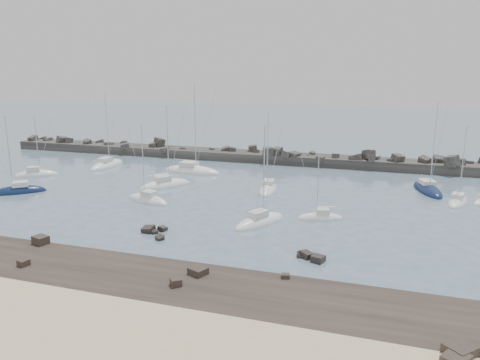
{
  "coord_description": "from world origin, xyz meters",
  "views": [
    {
      "loc": [
        20.95,
        -55.69,
        19.01
      ],
      "look_at": [
        -1.09,
        12.0,
        2.04
      ],
      "focal_mm": 35.0,
      "sensor_mm": 36.0,
      "label": 1
    }
  ],
  "objects_px": {
    "sailboat_1": "(107,166)",
    "sailboat_4": "(192,172)",
    "sailboat_3": "(165,186)",
    "sailboat_7": "(260,222)",
    "sailboat_5": "(148,201)",
    "sailboat_6": "(268,190)",
    "sailboat_10": "(458,202)",
    "sailboat_9": "(320,218)",
    "sailboat_0": "(36,175)",
    "sailboat_2": "(18,192)",
    "sailboat_8": "(427,190)"
  },
  "relations": [
    {
      "from": "sailboat_3",
      "to": "sailboat_7",
      "type": "bearing_deg",
      "value": -33.96
    },
    {
      "from": "sailboat_2",
      "to": "sailboat_7",
      "type": "height_order",
      "value": "sailboat_7"
    },
    {
      "from": "sailboat_5",
      "to": "sailboat_4",
      "type": "bearing_deg",
      "value": 95.4
    },
    {
      "from": "sailboat_5",
      "to": "sailboat_6",
      "type": "distance_m",
      "value": 19.1
    },
    {
      "from": "sailboat_0",
      "to": "sailboat_10",
      "type": "bearing_deg",
      "value": 3.71
    },
    {
      "from": "sailboat_6",
      "to": "sailboat_9",
      "type": "height_order",
      "value": "sailboat_6"
    },
    {
      "from": "sailboat_0",
      "to": "sailboat_3",
      "type": "distance_m",
      "value": 25.9
    },
    {
      "from": "sailboat_4",
      "to": "sailboat_6",
      "type": "bearing_deg",
      "value": -26.94
    },
    {
      "from": "sailboat_2",
      "to": "sailboat_3",
      "type": "height_order",
      "value": "sailboat_3"
    },
    {
      "from": "sailboat_0",
      "to": "sailboat_10",
      "type": "xyz_separation_m",
      "value": [
        70.88,
        4.59,
        -0.02
      ]
    },
    {
      "from": "sailboat_2",
      "to": "sailboat_9",
      "type": "distance_m",
      "value": 47.22
    },
    {
      "from": "sailboat_1",
      "to": "sailboat_7",
      "type": "xyz_separation_m",
      "value": [
        38.64,
        -24.7,
        0.0
      ]
    },
    {
      "from": "sailboat_4",
      "to": "sailboat_6",
      "type": "distance_m",
      "value": 19.2
    },
    {
      "from": "sailboat_1",
      "to": "sailboat_7",
      "type": "bearing_deg",
      "value": -32.59
    },
    {
      "from": "sailboat_5",
      "to": "sailboat_6",
      "type": "bearing_deg",
      "value": 37.29
    },
    {
      "from": "sailboat_2",
      "to": "sailboat_3",
      "type": "xyz_separation_m",
      "value": [
        20.09,
        10.88,
        0.0
      ]
    },
    {
      "from": "sailboat_0",
      "to": "sailboat_2",
      "type": "xyz_separation_m",
      "value": [
        5.8,
        -10.66,
        -0.0
      ]
    },
    {
      "from": "sailboat_1",
      "to": "sailboat_7",
      "type": "height_order",
      "value": "sailboat_1"
    },
    {
      "from": "sailboat_10",
      "to": "sailboat_6",
      "type": "bearing_deg",
      "value": -176.43
    },
    {
      "from": "sailboat_3",
      "to": "sailboat_2",
      "type": "bearing_deg",
      "value": -151.56
    },
    {
      "from": "sailboat_0",
      "to": "sailboat_8",
      "type": "bearing_deg",
      "value": 8.74
    },
    {
      "from": "sailboat_3",
      "to": "sailboat_1",
      "type": "bearing_deg",
      "value": 148.94
    },
    {
      "from": "sailboat_1",
      "to": "sailboat_5",
      "type": "bearing_deg",
      "value": -44.8
    },
    {
      "from": "sailboat_10",
      "to": "sailboat_0",
      "type": "bearing_deg",
      "value": -176.29
    },
    {
      "from": "sailboat_2",
      "to": "sailboat_9",
      "type": "bearing_deg",
      "value": 1.77
    },
    {
      "from": "sailboat_10",
      "to": "sailboat_1",
      "type": "bearing_deg",
      "value": 173.89
    },
    {
      "from": "sailboat_1",
      "to": "sailboat_4",
      "type": "bearing_deg",
      "value": 0.46
    },
    {
      "from": "sailboat_5",
      "to": "sailboat_7",
      "type": "xyz_separation_m",
      "value": [
        18.38,
        -4.58,
        0.0
      ]
    },
    {
      "from": "sailboat_3",
      "to": "sailboat_8",
      "type": "bearing_deg",
      "value": 13.76
    },
    {
      "from": "sailboat_9",
      "to": "sailboat_10",
      "type": "height_order",
      "value": "sailboat_10"
    },
    {
      "from": "sailboat_2",
      "to": "sailboat_9",
      "type": "height_order",
      "value": "sailboat_2"
    },
    {
      "from": "sailboat_2",
      "to": "sailboat_4",
      "type": "distance_m",
      "value": 29.81
    },
    {
      "from": "sailboat_1",
      "to": "sailboat_6",
      "type": "relative_size",
      "value": 1.18
    },
    {
      "from": "sailboat_0",
      "to": "sailboat_8",
      "type": "height_order",
      "value": "sailboat_8"
    },
    {
      "from": "sailboat_0",
      "to": "sailboat_9",
      "type": "xyz_separation_m",
      "value": [
        53.0,
        -9.21,
        -0.02
      ]
    },
    {
      "from": "sailboat_0",
      "to": "sailboat_2",
      "type": "relative_size",
      "value": 0.91
    },
    {
      "from": "sailboat_4",
      "to": "sailboat_2",
      "type": "bearing_deg",
      "value": -131.86
    },
    {
      "from": "sailboat_2",
      "to": "sailboat_8",
      "type": "bearing_deg",
      "value": 18.89
    },
    {
      "from": "sailboat_1",
      "to": "sailboat_6",
      "type": "bearing_deg",
      "value": -13.55
    },
    {
      "from": "sailboat_5",
      "to": "sailboat_3",
      "type": "bearing_deg",
      "value": 100.86
    },
    {
      "from": "sailboat_1",
      "to": "sailboat_3",
      "type": "xyz_separation_m",
      "value": [
        18.54,
        -11.17,
        0.0
      ]
    },
    {
      "from": "sailboat_2",
      "to": "sailboat_5",
      "type": "distance_m",
      "value": 21.9
    },
    {
      "from": "sailboat_0",
      "to": "sailboat_9",
      "type": "height_order",
      "value": "sailboat_0"
    },
    {
      "from": "sailboat_1",
      "to": "sailboat_2",
      "type": "height_order",
      "value": "sailboat_1"
    },
    {
      "from": "sailboat_4",
      "to": "sailboat_6",
      "type": "relative_size",
      "value": 1.33
    },
    {
      "from": "sailboat_3",
      "to": "sailboat_10",
      "type": "bearing_deg",
      "value": 5.55
    },
    {
      "from": "sailboat_9",
      "to": "sailboat_10",
      "type": "relative_size",
      "value": 0.79
    },
    {
      "from": "sailboat_0",
      "to": "sailboat_9",
      "type": "relative_size",
      "value": 1.26
    },
    {
      "from": "sailboat_5",
      "to": "sailboat_7",
      "type": "bearing_deg",
      "value": -13.99
    },
    {
      "from": "sailboat_3",
      "to": "sailboat_4",
      "type": "height_order",
      "value": "sailboat_4"
    }
  ]
}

